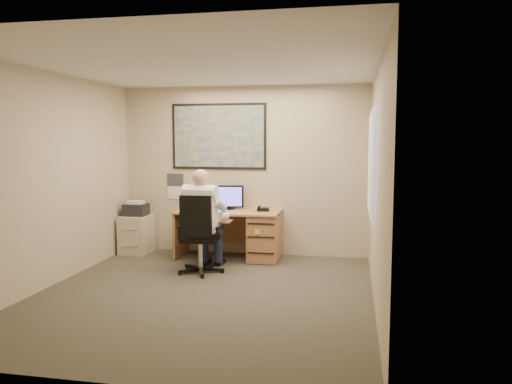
% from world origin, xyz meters
% --- Properties ---
extents(room_shell, '(4.00, 4.50, 2.70)m').
position_xyz_m(room_shell, '(0.00, 0.00, 1.35)').
color(room_shell, '#3D382F').
rests_on(room_shell, ground).
extents(desk, '(1.60, 0.97, 1.12)m').
position_xyz_m(desk, '(0.18, 1.90, 0.44)').
color(desk, tan).
rests_on(desk, ground).
extents(world_map, '(1.56, 0.03, 1.06)m').
position_xyz_m(world_map, '(-0.40, 2.23, 1.90)').
color(world_map, '#1E4C93').
rests_on(world_map, room_shell).
extents(wall_calendar, '(0.28, 0.01, 0.42)m').
position_xyz_m(wall_calendar, '(-1.15, 2.24, 1.08)').
color(wall_calendar, white).
rests_on(wall_calendar, room_shell).
extents(window_blinds, '(0.06, 1.40, 1.30)m').
position_xyz_m(window_blinds, '(1.97, 0.80, 1.55)').
color(window_blinds, '#ECE8CC').
rests_on(window_blinds, room_shell).
extents(filing_cabinet, '(0.44, 0.53, 0.86)m').
position_xyz_m(filing_cabinet, '(-1.73, 1.94, 0.37)').
color(filing_cabinet, beige).
rests_on(filing_cabinet, ground).
extents(office_chair, '(0.69, 0.69, 1.11)m').
position_xyz_m(office_chair, '(-0.33, 0.91, 0.32)').
color(office_chair, black).
rests_on(office_chair, ground).
extents(person, '(0.67, 0.91, 1.44)m').
position_xyz_m(person, '(-0.33, 1.00, 0.72)').
color(person, white).
rests_on(person, office_chair).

